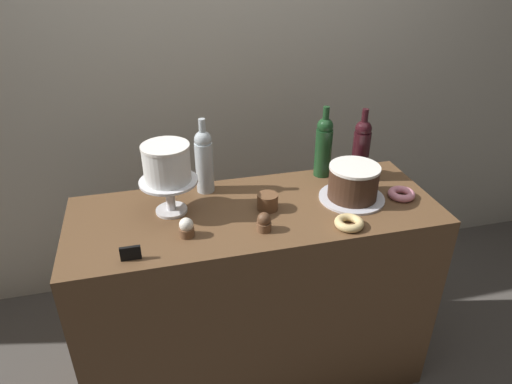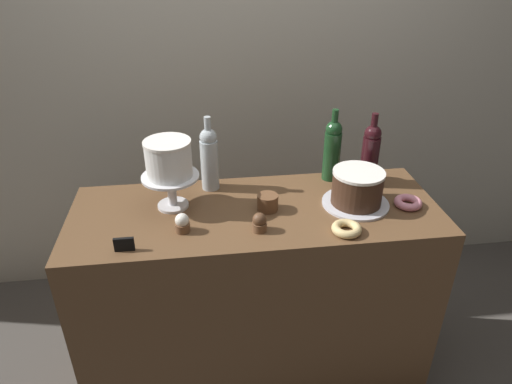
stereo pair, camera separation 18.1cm
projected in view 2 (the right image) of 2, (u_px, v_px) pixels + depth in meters
ground_plane at (256, 366)px, 2.30m from camera, size 12.00×12.00×0.00m
back_wall at (235, 63)px, 2.41m from camera, size 6.00×0.05×2.60m
display_counter at (256, 296)px, 2.07m from camera, size 1.49×0.56×0.92m
cake_stand_pedestal at (171, 185)px, 1.82m from camera, size 0.23×0.23×0.14m
white_layer_cake at (168, 158)px, 1.76m from camera, size 0.18×0.18×0.15m
silver_serving_platter at (355, 203)px, 1.88m from camera, size 0.27×0.27×0.01m
chocolate_round_cake at (357, 187)px, 1.84m from camera, size 0.21×0.21×0.14m
wine_bottle_clear at (209, 158)px, 1.94m from camera, size 0.08×0.08×0.33m
wine_bottle_dark_red at (370, 154)px, 1.97m from camera, size 0.08×0.08×0.33m
wine_bottle_green at (332, 149)px, 2.02m from camera, size 0.08×0.08×0.33m
cupcake_chocolate at (259, 223)px, 1.70m from camera, size 0.06×0.06×0.07m
cupcake_vanilla at (182, 223)px, 1.70m from camera, size 0.06×0.06×0.07m
donut_pink at (408, 202)px, 1.87m from camera, size 0.11×0.11×0.03m
donut_glazed at (347, 229)px, 1.70m from camera, size 0.11×0.11×0.03m
cookie_stack at (268, 202)px, 1.83m from camera, size 0.08×0.08×0.07m
price_sign_chalkboard at (124, 244)px, 1.60m from camera, size 0.07×0.01×0.05m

